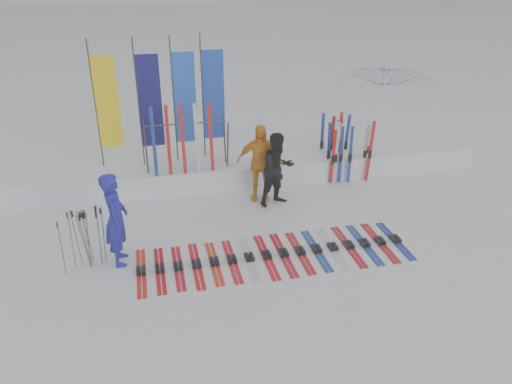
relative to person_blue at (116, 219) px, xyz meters
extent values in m
plane|color=white|center=(2.66, -1.12, -0.95)|extent=(120.00, 120.00, 0.00)
cube|color=white|center=(2.66, 3.48, -0.65)|extent=(14.00, 1.60, 0.60)
imported|color=#1B1D9F|center=(0.00, 0.00, 0.00)|extent=(0.46, 0.70, 1.90)
imported|color=black|center=(3.70, 1.78, -0.05)|extent=(1.06, 0.94, 1.81)
imported|color=orange|center=(3.34, 2.14, 0.01)|extent=(1.23, 0.87, 1.93)
imported|color=white|center=(7.62, 4.44, 0.40)|extent=(3.53, 3.57, 2.70)
cube|color=red|center=(0.38, -0.50, -0.92)|extent=(0.17, 1.67, 0.07)
cube|color=#B20E0E|center=(0.73, -0.50, -0.92)|extent=(0.17, 1.61, 0.07)
cube|color=red|center=(1.08, -0.50, -0.92)|extent=(0.17, 1.56, 0.07)
cube|color=red|center=(1.44, -0.50, -0.92)|extent=(0.17, 1.65, 0.07)
cube|color=red|center=(1.79, -0.50, -0.92)|extent=(0.17, 1.57, 0.07)
cube|color=red|center=(2.15, -0.50, -0.92)|extent=(0.17, 1.58, 0.07)
cube|color=silver|center=(2.50, -0.50, -0.92)|extent=(0.17, 1.66, 0.07)
cube|color=red|center=(2.86, -0.50, -0.92)|extent=(0.17, 1.69, 0.07)
cube|color=#B30E1C|center=(3.21, -0.50, -0.92)|extent=(0.17, 1.67, 0.07)
cube|color=#B50E1A|center=(3.56, -0.50, -0.92)|extent=(0.17, 1.63, 0.07)
cube|color=navy|center=(3.92, -0.50, -0.92)|extent=(0.17, 1.62, 0.07)
cube|color=silver|center=(4.27, -0.50, -0.92)|extent=(0.17, 1.69, 0.07)
cube|color=#B60E1A|center=(4.63, -0.50, -0.92)|extent=(0.17, 1.65, 0.07)
cube|color=navy|center=(4.98, -0.50, -0.92)|extent=(0.17, 1.65, 0.07)
cube|color=red|center=(5.33, -0.50, -0.92)|extent=(0.17, 1.65, 0.07)
cube|color=navy|center=(5.69, -0.50, -0.92)|extent=(0.17, 1.58, 0.07)
cylinder|color=#595B60|center=(-0.36, 0.07, -0.32)|extent=(0.07, 0.08, 1.26)
cylinder|color=#595B60|center=(-1.01, -0.27, -0.36)|extent=(0.04, 0.08, 1.18)
cylinder|color=#595B60|center=(-0.27, 0.05, -0.35)|extent=(0.08, 0.03, 1.21)
cylinder|color=#595B60|center=(-0.55, -0.08, -0.34)|extent=(0.09, 0.04, 1.22)
cylinder|color=#595B60|center=(-0.35, 0.01, -0.37)|extent=(0.04, 0.16, 1.16)
cylinder|color=#595B60|center=(-0.63, 0.02, -0.35)|extent=(0.14, 0.11, 1.19)
cylinder|color=#595B60|center=(-0.77, -0.01, -0.33)|extent=(0.07, 0.05, 1.25)
cylinder|color=#595B60|center=(-0.58, 0.18, -0.38)|extent=(0.10, 0.07, 1.14)
cylinder|color=#595B60|center=(-0.86, -0.02, -0.33)|extent=(0.06, 0.10, 1.24)
cylinder|color=#595B60|center=(-0.64, -0.10, -0.36)|extent=(0.13, 0.07, 1.19)
cylinder|color=#595B60|center=(-0.59, 0.03, -0.37)|extent=(0.08, 0.03, 1.16)
cylinder|color=#383A3F|center=(-0.43, 3.72, 1.25)|extent=(0.04, 0.04, 3.20)
cube|color=yellow|center=(-0.14, 3.72, 1.30)|extent=(0.55, 0.03, 2.30)
cylinder|color=#383A3F|center=(0.61, 3.57, 1.25)|extent=(0.04, 0.04, 3.20)
cube|color=#0F0C5A|center=(0.90, 3.57, 1.30)|extent=(0.55, 0.03, 2.30)
cylinder|color=#383A3F|center=(1.47, 3.70, 1.25)|extent=(0.04, 0.04, 3.20)
cube|color=blue|center=(1.76, 3.70, 1.30)|extent=(0.55, 0.03, 2.30)
cylinder|color=#383A3F|center=(2.22, 3.83, 1.25)|extent=(0.04, 0.04, 3.20)
cube|color=#183DB8|center=(2.51, 3.83, 1.30)|extent=(0.55, 0.03, 2.30)
cylinder|color=#383A3F|center=(0.68, 2.83, 0.27)|extent=(0.04, 0.30, 1.23)
cylinder|color=#383A3F|center=(0.68, 3.33, 0.27)|extent=(0.04, 0.30, 1.23)
cylinder|color=#383A3F|center=(2.68, 2.83, 0.27)|extent=(0.04, 0.30, 1.23)
cylinder|color=#383A3F|center=(2.68, 3.33, 0.27)|extent=(0.04, 0.30, 1.23)
cylinder|color=#383A3F|center=(1.68, 3.08, 0.83)|extent=(2.00, 0.04, 0.04)
cube|color=navy|center=(5.82, 3.34, -0.20)|extent=(0.09, 0.04, 1.51)
cube|color=silver|center=(6.39, 2.77, -0.20)|extent=(0.09, 0.03, 1.51)
cube|color=red|center=(5.89, 3.28, -0.11)|extent=(0.09, 0.03, 1.68)
cube|color=silver|center=(5.50, 2.61, -0.16)|extent=(0.09, 0.05, 1.58)
cube|color=red|center=(5.41, 2.59, -0.19)|extent=(0.09, 0.04, 1.53)
cube|color=navy|center=(5.65, 2.65, -0.18)|extent=(0.09, 0.04, 1.55)
cube|color=red|center=(5.70, 3.50, -0.17)|extent=(0.09, 0.04, 1.56)
cube|color=red|center=(6.45, 2.60, -0.13)|extent=(0.09, 0.03, 1.65)
cube|color=navy|center=(5.41, 2.90, -0.16)|extent=(0.09, 0.04, 1.59)
cube|color=navy|center=(5.47, 3.63, -0.13)|extent=(0.09, 0.03, 1.64)
cube|color=silver|center=(5.74, 2.85, -0.17)|extent=(0.09, 0.04, 1.55)
cube|color=navy|center=(6.12, 3.47, -0.15)|extent=(0.09, 0.04, 1.60)
cube|color=silver|center=(5.77, 3.26, -0.20)|extent=(0.09, 0.04, 1.51)
cube|color=red|center=(5.88, 3.41, -0.11)|extent=(0.09, 0.03, 1.69)
cube|color=silver|center=(6.63, 3.06, -0.20)|extent=(0.09, 0.04, 1.50)
cube|color=navy|center=(5.88, 2.57, -0.16)|extent=(0.09, 0.04, 1.57)
camera|label=1|loc=(0.74, -8.77, 4.57)|focal=35.00mm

